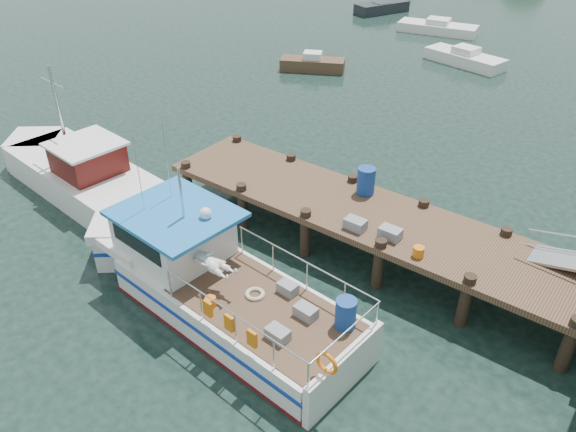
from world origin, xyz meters
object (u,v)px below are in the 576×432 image
Objects in this scene: moored_rowboat at (312,64)px; moored_a at (438,28)px; lobster_boat at (206,277)px; moored_b at (465,58)px; work_boat at (79,172)px; moored_e at (382,7)px.

moored_a is at bearing 81.93° from moored_rowboat.
lobster_boat is 1.97× the size of moored_b.
moored_b is (5.37, 22.30, -0.33)m from work_boat.
moored_a is at bearing -13.34° from moored_e.
lobster_boat is at bearing -106.77° from moored_b.
moored_e is (-10.14, 8.30, 0.06)m from moored_b.
moored_rowboat is (-1.05, 16.08, -0.33)m from work_boat.
moored_rowboat is at bearing -91.65° from moored_a.
moored_b is 1.07× the size of moored_e.
lobster_boat reaches higher than moored_rowboat.
moored_e is at bearing 106.99° from moored_rowboat.
moored_e is at bearing 115.98° from lobster_boat.
work_boat is at bearing -83.35° from moored_a.
moored_e reaches higher than moored_rowboat.
moored_b is (4.21, -5.48, 0.03)m from moored_a.
lobster_boat is at bearing -67.92° from moored_a.
moored_a is 6.91m from moored_b.
work_boat is 1.57× the size of moored_a.
work_boat is at bearing -83.64° from moored_rowboat.
work_boat is at bearing -69.04° from moored_e.
moored_a is at bearing 104.55° from moored_b.
moored_rowboat is 0.82× the size of moored_e.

